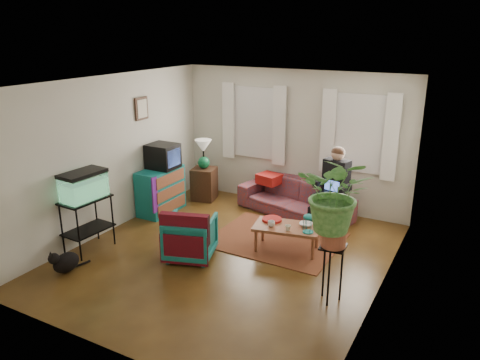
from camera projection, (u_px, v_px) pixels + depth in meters
The scene contains 31 objects.
floor at pixel (227, 256), 7.13m from camera, with size 4.50×5.00×0.01m, color #4F2B14.
ceiling at pixel (226, 83), 6.32m from camera, with size 4.50×5.00×0.01m, color white.
wall_back at pixel (293, 140), 8.81m from camera, with size 4.50×0.01×2.60m, color silver.
wall_front at pixel (101, 241), 4.64m from camera, with size 4.50×0.01×2.60m, color silver.
wall_left at pixel (109, 155), 7.74m from camera, with size 0.01×5.00×2.60m, color silver.
wall_right at pixel (386, 201), 5.70m from camera, with size 0.01×5.00×2.60m, color silver.
window_left at pixel (255, 123), 9.08m from camera, with size 1.08×0.04×1.38m, color white.
window_right at pixel (360, 134), 8.15m from camera, with size 1.08×0.04×1.38m, color white.
curtains_left at pixel (253, 123), 9.01m from camera, with size 1.36×0.06×1.50m, color white.
curtains_right at pixel (359, 134), 8.08m from camera, with size 1.36×0.06×1.50m, color white.
picture_frame at pixel (142, 109), 8.24m from camera, with size 0.04×0.32×0.40m, color #3D2616.
area_rug at pixel (276, 240), 7.65m from camera, with size 2.00×1.60×0.01m, color #612C1B.
sofa at pixel (295, 193), 8.59m from camera, with size 2.14×0.84×0.84m, color brown.
seated_person at pixel (332, 191), 8.03m from camera, with size 0.53×0.66×1.27m, color black, non-canonical shape.
side_table at pixel (204, 184), 9.39m from camera, with size 0.44×0.44×0.65m, color #3C2916.
table_lamp at pixel (203, 155), 9.20m from camera, with size 0.33×0.33×0.59m, color white, non-canonical shape.
dresser at pixel (161, 190), 8.70m from camera, with size 0.47×0.93×0.84m, color #12696E.
crt_tv at pixel (163, 156), 8.57m from camera, with size 0.51×0.47×0.45m, color black.
aquarium_stand at pixel (88, 224), 7.21m from camera, with size 0.42×0.75×0.84m, color black.
aquarium at pixel (84, 185), 7.01m from camera, with size 0.38×0.69×0.44m, color #7FD899.
black_cat at pixel (66, 260), 6.60m from camera, with size 0.27×0.42×0.36m, color black.
armchair at pixel (190, 235), 6.99m from camera, with size 0.69×0.65×0.71m, color #116368.
serape_throw at pixel (185, 234), 6.69m from camera, with size 0.72×0.17×0.59m, color #9E0A0A.
coffee_table at pixel (287, 238), 7.23m from camera, with size 1.00×0.55×0.42m, color brown.
cup_a at pixel (271, 224), 7.14m from camera, with size 0.11×0.11×0.09m, color white.
cup_b at pixel (288, 228), 6.99m from camera, with size 0.09×0.09×0.09m, color beige.
bowl at pixel (306, 224), 7.17m from camera, with size 0.20×0.20×0.05m, color white.
snack_tray at pixel (272, 219), 7.37m from camera, with size 0.31×0.31×0.04m, color #B21414.
birdcage at pixel (308, 223), 6.90m from camera, with size 0.16×0.16×0.29m, color #115B6B, non-canonical shape.
plant_stand at pixel (331, 274), 5.85m from camera, with size 0.32×0.32×0.76m, color black.
potted_plant at pixel (336, 206), 5.56m from camera, with size 0.87×0.75×0.97m, color #599947.
Camera 1 is at (3.23, -5.55, 3.32)m, focal length 35.00 mm.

